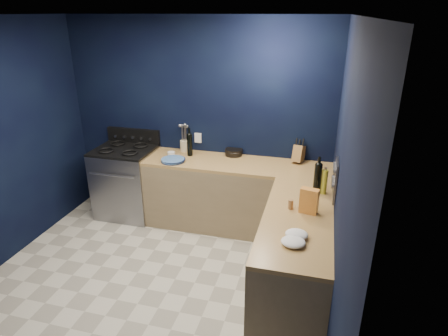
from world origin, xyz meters
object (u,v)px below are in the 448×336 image
(utensil_crock, at_px, (185,146))
(knife_block, at_px, (299,154))
(plate_stack, at_px, (173,160))
(gas_range, at_px, (127,183))
(crouton_bag, at_px, (309,201))

(utensil_crock, bearing_deg, knife_block, -0.59)
(plate_stack, height_order, knife_block, knife_block)
(plate_stack, distance_m, utensil_crock, 0.41)
(gas_range, height_order, crouton_bag, crouton_bag)
(gas_range, distance_m, plate_stack, 0.89)
(gas_range, relative_size, utensil_crock, 6.35)
(utensil_crock, height_order, knife_block, knife_block)
(gas_range, height_order, plate_stack, plate_stack)
(plate_stack, relative_size, knife_block, 1.39)
(crouton_bag, bearing_deg, utensil_crock, 154.66)
(plate_stack, xyz_separation_m, crouton_bag, (1.70, -0.90, 0.10))
(utensil_crock, relative_size, crouton_bag, 0.60)
(crouton_bag, bearing_deg, knife_block, 110.72)
(gas_range, height_order, utensil_crock, utensil_crock)
(plate_stack, relative_size, crouton_bag, 1.19)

